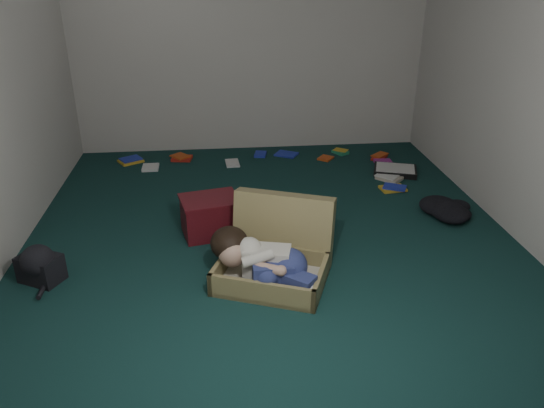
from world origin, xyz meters
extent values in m
plane|color=#10302E|center=(0.00, 0.00, 0.00)|extent=(4.50, 4.50, 0.00)
plane|color=silver|center=(0.00, 2.25, 1.30)|extent=(4.50, 0.00, 4.50)
plane|color=silver|center=(0.00, -2.25, 1.30)|extent=(4.50, 0.00, 4.50)
plane|color=silver|center=(2.00, 0.00, 1.30)|extent=(0.00, 4.50, 4.50)
cube|color=olive|center=(-0.07, -0.74, 0.09)|extent=(0.89, 0.77, 0.17)
cube|color=beige|center=(-0.07, -0.74, 0.04)|extent=(0.81, 0.69, 0.02)
cube|color=olive|center=(0.06, -0.42, 0.27)|extent=(0.78, 0.49, 0.55)
cube|color=silver|center=(-0.10, -0.75, 0.18)|extent=(0.35, 0.25, 0.23)
sphere|color=tan|center=(-0.33, -0.69, 0.24)|extent=(0.20, 0.20, 0.20)
ellipsoid|color=black|center=(-0.35, -0.62, 0.28)|extent=(0.27, 0.28, 0.23)
ellipsoid|color=navy|center=(0.06, -0.80, 0.18)|extent=(0.25, 0.28, 0.23)
cube|color=navy|center=(-0.07, -0.88, 0.17)|extent=(0.28, 0.14, 0.15)
cube|color=navy|center=(0.08, -0.95, 0.14)|extent=(0.28, 0.26, 0.12)
sphere|color=white|center=(0.18, -0.95, 0.12)|extent=(0.12, 0.12, 0.12)
sphere|color=white|center=(0.16, -1.02, 0.11)|extent=(0.11, 0.11, 0.11)
cylinder|color=tan|center=(-0.10, -0.90, 0.23)|extent=(0.20, 0.13, 0.07)
cube|color=#511017|center=(-0.49, 0.07, 0.15)|extent=(0.51, 0.43, 0.30)
cube|color=#511017|center=(-0.49, 0.07, 0.31)|extent=(0.53, 0.46, 0.02)
cube|color=black|center=(1.48, 1.25, 0.03)|extent=(0.53, 0.46, 0.06)
cube|color=white|center=(1.48, 1.25, 0.06)|extent=(0.47, 0.40, 0.01)
cube|color=gold|center=(-1.40, 1.88, 0.01)|extent=(0.21, 0.15, 0.02)
cube|color=red|center=(-0.82, 1.91, 0.01)|extent=(0.26, 0.25, 0.02)
cube|color=white|center=(-0.25, 1.70, 0.01)|extent=(0.20, 0.24, 0.02)
cube|color=#2031B1|center=(0.39, 1.93, 0.01)|extent=(0.22, 0.25, 0.02)
cube|color=#CB4A17|center=(0.82, 1.75, 0.01)|extent=(0.26, 0.24, 0.02)
cube|color=#289361|center=(1.03, 1.93, 0.01)|extent=(0.22, 0.17, 0.02)
cube|color=#9F278D|center=(1.43, 1.48, 0.01)|extent=(0.26, 0.25, 0.02)
cube|color=beige|center=(1.36, 1.07, 0.01)|extent=(0.19, 0.23, 0.02)
cube|color=gold|center=(1.31, 0.81, 0.01)|extent=(0.23, 0.25, 0.02)
cube|color=red|center=(1.44, 1.71, 0.01)|extent=(0.25, 0.23, 0.02)
cube|color=white|center=(-1.15, 1.65, 0.01)|extent=(0.23, 0.19, 0.02)
cube|color=#2031B1|center=(0.08, 1.95, 0.01)|extent=(0.25, 0.25, 0.02)
camera|label=1|loc=(-0.39, -3.90, 2.11)|focal=35.00mm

